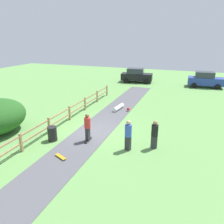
{
  "coord_description": "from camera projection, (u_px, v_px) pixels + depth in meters",
  "views": [
    {
      "loc": [
        5.8,
        -12.13,
        6.1
      ],
      "look_at": [
        0.78,
        1.45,
        1.0
      ],
      "focal_mm": 34.77,
      "sensor_mm": 36.0,
      "label": 1
    }
  ],
  "objects": [
    {
      "name": "parked_car_blue",
      "position": [
        205.0,
        80.0,
        26.92
      ],
      "size": [
        4.27,
        2.15,
        1.92
      ],
      "color": "#283D99",
      "rests_on": "ground_plane"
    },
    {
      "name": "bystander_blue",
      "position": [
        128.0,
        134.0,
        11.95
      ],
      "size": [
        0.48,
        0.48,
        1.79
      ],
      "color": "#2D2D33",
      "rests_on": "ground_plane"
    },
    {
      "name": "skater_fallen",
      "position": [
        119.0,
        108.0,
        18.85
      ],
      "size": [
        1.33,
        1.65,
        0.36
      ],
      "color": "white",
      "rests_on": "asphalt_path"
    },
    {
      "name": "ground_plane",
      "position": [
        94.0,
        131.0,
        14.65
      ],
      "size": [
        60.0,
        60.0,
        0.0
      ],
      "primitive_type": "plane",
      "color": "#60934C"
    },
    {
      "name": "trash_bin",
      "position": [
        52.0,
        134.0,
        13.23
      ],
      "size": [
        0.56,
        0.56,
        0.9
      ],
      "primitive_type": "cylinder",
      "color": "black",
      "rests_on": "ground_plane"
    },
    {
      "name": "wooden_fence",
      "position": [
        60.0,
        117.0,
        15.28
      ],
      "size": [
        0.12,
        18.12,
        1.1
      ],
      "color": "#997A51",
      "rests_on": "ground_plane"
    },
    {
      "name": "asphalt_path",
      "position": [
        94.0,
        131.0,
        14.65
      ],
      "size": [
        2.4,
        28.0,
        0.02
      ],
      "primitive_type": "cube",
      "color": "#515156",
      "rests_on": "ground_plane"
    },
    {
      "name": "bystander_black",
      "position": [
        155.0,
        133.0,
        12.17
      ],
      "size": [
        0.51,
        0.51,
        1.68
      ],
      "color": "#2D2D33",
      "rests_on": "ground_plane"
    },
    {
      "name": "skater_riding",
      "position": [
        87.0,
        126.0,
        12.97
      ],
      "size": [
        0.39,
        0.81,
        1.75
      ],
      "color": "black",
      "rests_on": "asphalt_path"
    },
    {
      "name": "parked_car_black",
      "position": [
        136.0,
        75.0,
        29.79
      ],
      "size": [
        4.36,
        2.36,
        1.92
      ],
      "color": "black",
      "rests_on": "ground_plane"
    },
    {
      "name": "skateboard_loose",
      "position": [
        61.0,
        157.0,
        11.42
      ],
      "size": [
        0.81,
        0.52,
        0.08
      ],
      "color": "#BF8C19",
      "rests_on": "asphalt_path"
    }
  ]
}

